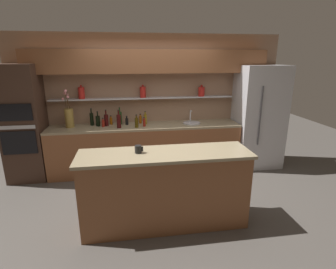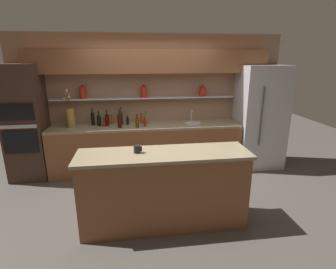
{
  "view_description": "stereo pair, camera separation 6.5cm",
  "coord_description": "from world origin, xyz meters",
  "px_view_note": "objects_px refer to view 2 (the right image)",
  "views": [
    {
      "loc": [
        -0.43,
        -3.6,
        2.16
      ],
      "look_at": [
        0.18,
        0.34,
        0.98
      ],
      "focal_mm": 28.0,
      "sensor_mm": 36.0,
      "label": 1
    },
    {
      "loc": [
        -0.37,
        -3.61,
        2.16
      ],
      "look_at": [
        0.18,
        0.34,
        0.98
      ],
      "focal_mm": 28.0,
      "sensor_mm": 36.0,
      "label": 2
    }
  ],
  "objects_px": {
    "bottle_wine_1": "(99,120)",
    "oven_tower": "(26,123)",
    "bottle_sauce_3": "(145,122)",
    "bottle_oil_7": "(146,119)",
    "refrigerator": "(260,117)",
    "sink_fixture": "(192,122)",
    "bottle_sauce_6": "(141,119)",
    "bottle_wine_8": "(107,120)",
    "bottle_oil_0": "(137,122)",
    "bottle_sauce_11": "(112,120)",
    "flower_vase": "(70,116)",
    "bottle_wine_5": "(93,119)",
    "bottle_wine_10": "(121,117)",
    "bottle_wine_9": "(120,121)",
    "coffee_mug": "(137,149)",
    "bottle_sauce_2": "(104,123)",
    "bottle_sauce_4": "(128,121)"
  },
  "relations": [
    {
      "from": "bottle_sauce_4",
      "to": "flower_vase",
      "type": "bearing_deg",
      "value": -178.08
    },
    {
      "from": "bottle_wine_1",
      "to": "coffee_mug",
      "type": "relative_size",
      "value": 2.71
    },
    {
      "from": "refrigerator",
      "to": "sink_fixture",
      "type": "relative_size",
      "value": 6.12
    },
    {
      "from": "bottle_wine_1",
      "to": "oven_tower",
      "type": "bearing_deg",
      "value": -175.99
    },
    {
      "from": "bottle_wine_8",
      "to": "bottle_oil_0",
      "type": "bearing_deg",
      "value": -20.24
    },
    {
      "from": "oven_tower",
      "to": "bottle_wine_8",
      "type": "distance_m",
      "value": 1.43
    },
    {
      "from": "bottle_oil_0",
      "to": "bottle_wine_10",
      "type": "distance_m",
      "value": 0.43
    },
    {
      "from": "bottle_wine_1",
      "to": "bottle_wine_10",
      "type": "bearing_deg",
      "value": 9.77
    },
    {
      "from": "bottle_sauce_3",
      "to": "bottle_oil_7",
      "type": "relative_size",
      "value": 0.7
    },
    {
      "from": "coffee_mug",
      "to": "bottle_sauce_4",
      "type": "bearing_deg",
      "value": 94.19
    },
    {
      "from": "bottle_oil_0",
      "to": "coffee_mug",
      "type": "xyz_separation_m",
      "value": [
        -0.04,
        -1.62,
        0.05
      ]
    },
    {
      "from": "refrigerator",
      "to": "bottle_wine_1",
      "type": "bearing_deg",
      "value": 177.72
    },
    {
      "from": "refrigerator",
      "to": "flower_vase",
      "type": "xyz_separation_m",
      "value": [
        -3.66,
        0.11,
        0.11
      ]
    },
    {
      "from": "bottle_oil_0",
      "to": "bottle_wine_5",
      "type": "relative_size",
      "value": 0.73
    },
    {
      "from": "flower_vase",
      "to": "bottle_wine_8",
      "type": "relative_size",
      "value": 2.27
    },
    {
      "from": "bottle_wine_5",
      "to": "oven_tower",
      "type": "bearing_deg",
      "value": -172.46
    },
    {
      "from": "bottle_sauce_11",
      "to": "bottle_wine_5",
      "type": "bearing_deg",
      "value": -176.28
    },
    {
      "from": "bottle_sauce_6",
      "to": "bottle_wine_8",
      "type": "xyz_separation_m",
      "value": [
        -0.64,
        -0.1,
        0.03
      ]
    },
    {
      "from": "bottle_oil_7",
      "to": "bottle_sauce_11",
      "type": "bearing_deg",
      "value": 174.1
    },
    {
      "from": "bottle_wine_9",
      "to": "refrigerator",
      "type": "bearing_deg",
      "value": 1.58
    },
    {
      "from": "refrigerator",
      "to": "flower_vase",
      "type": "bearing_deg",
      "value": 178.33
    },
    {
      "from": "bottle_sauce_2",
      "to": "coffee_mug",
      "type": "distance_m",
      "value": 1.86
    },
    {
      "from": "bottle_sauce_4",
      "to": "bottle_wine_1",
      "type": "bearing_deg",
      "value": -178.28
    },
    {
      "from": "refrigerator",
      "to": "flower_vase",
      "type": "distance_m",
      "value": 3.66
    },
    {
      "from": "bottle_sauce_11",
      "to": "refrigerator",
      "type": "bearing_deg",
      "value": -4.14
    },
    {
      "from": "refrigerator",
      "to": "bottle_wine_10",
      "type": "height_order",
      "value": "refrigerator"
    },
    {
      "from": "bottle_wine_1",
      "to": "bottle_wine_10",
      "type": "relative_size",
      "value": 0.84
    },
    {
      "from": "bottle_sauce_6",
      "to": "bottle_sauce_4",
      "type": "bearing_deg",
      "value": -166.1
    },
    {
      "from": "bottle_wine_5",
      "to": "bottle_sauce_11",
      "type": "bearing_deg",
      "value": 3.72
    },
    {
      "from": "bottle_oil_7",
      "to": "bottle_wine_9",
      "type": "height_order",
      "value": "bottle_wine_9"
    },
    {
      "from": "bottle_sauce_3",
      "to": "bottle_oil_7",
      "type": "distance_m",
      "value": 0.19
    },
    {
      "from": "bottle_sauce_2",
      "to": "bottle_oil_7",
      "type": "relative_size",
      "value": 0.66
    },
    {
      "from": "refrigerator",
      "to": "bottle_sauce_6",
      "type": "relative_size",
      "value": 10.65
    },
    {
      "from": "sink_fixture",
      "to": "flower_vase",
      "type": "bearing_deg",
      "value": 178.54
    },
    {
      "from": "bottle_wine_1",
      "to": "bottle_sauce_3",
      "type": "relative_size",
      "value": 1.61
    },
    {
      "from": "bottle_sauce_3",
      "to": "bottle_wine_1",
      "type": "bearing_deg",
      "value": 168.89
    },
    {
      "from": "bottle_sauce_6",
      "to": "bottle_sauce_3",
      "type": "bearing_deg",
      "value": -76.95
    },
    {
      "from": "bottle_wine_8",
      "to": "bottle_wine_9",
      "type": "xyz_separation_m",
      "value": [
        0.24,
        -0.18,
        0.01
      ]
    },
    {
      "from": "coffee_mug",
      "to": "oven_tower",
      "type": "bearing_deg",
      "value": 137.78
    },
    {
      "from": "oven_tower",
      "to": "sink_fixture",
      "type": "bearing_deg",
      "value": 0.22
    },
    {
      "from": "bottle_sauce_6",
      "to": "bottle_wine_8",
      "type": "distance_m",
      "value": 0.65
    },
    {
      "from": "bottle_sauce_2",
      "to": "bottle_sauce_3",
      "type": "relative_size",
      "value": 0.94
    },
    {
      "from": "bottle_sauce_3",
      "to": "bottle_wine_8",
      "type": "xyz_separation_m",
      "value": [
        -0.7,
        0.15,
        0.04
      ]
    },
    {
      "from": "refrigerator",
      "to": "bottle_sauce_3",
      "type": "height_order",
      "value": "refrigerator"
    },
    {
      "from": "bottle_sauce_2",
      "to": "bottle_wine_10",
      "type": "xyz_separation_m",
      "value": [
        0.31,
        0.15,
        0.06
      ]
    },
    {
      "from": "bottle_sauce_4",
      "to": "bottle_sauce_6",
      "type": "relative_size",
      "value": 0.91
    },
    {
      "from": "bottle_wine_9",
      "to": "bottle_sauce_11",
      "type": "height_order",
      "value": "bottle_wine_9"
    },
    {
      "from": "bottle_oil_0",
      "to": "bottle_wine_5",
      "type": "height_order",
      "value": "bottle_wine_5"
    },
    {
      "from": "bottle_wine_1",
      "to": "bottle_sauce_4",
      "type": "relative_size",
      "value": 1.64
    },
    {
      "from": "bottle_wine_1",
      "to": "bottle_sauce_3",
      "type": "height_order",
      "value": "bottle_wine_1"
    }
  ]
}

